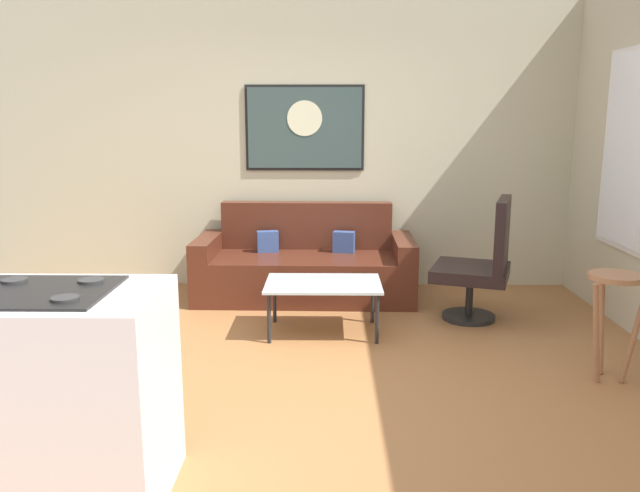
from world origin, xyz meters
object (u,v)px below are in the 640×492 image
at_px(coffee_table, 323,287).
at_px(bar_stool, 614,299).
at_px(couch, 305,267).
at_px(armchair, 482,263).
at_px(wall_painting, 304,128).

relative_size(coffee_table, bar_stool, 1.28).
relative_size(couch, bar_stool, 2.89).
distance_m(coffee_table, bar_stool, 2.05).
height_order(couch, armchair, armchair).
relative_size(couch, armchair, 1.97).
relative_size(armchair, wall_painting, 0.89).
relative_size(couch, wall_painting, 1.76).
distance_m(couch, coffee_table, 1.04).
height_order(coffee_table, wall_painting, wall_painting).
bearing_deg(bar_stool, couch, 136.50).
xyz_separation_m(couch, bar_stool, (2.01, -1.91, 0.26)).
bearing_deg(bar_stool, coffee_table, 154.18).
bearing_deg(coffee_table, armchair, 13.97).
xyz_separation_m(bar_stool, wall_painting, (-2.03, 2.34, 1.02)).
height_order(armchair, wall_painting, wall_painting).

